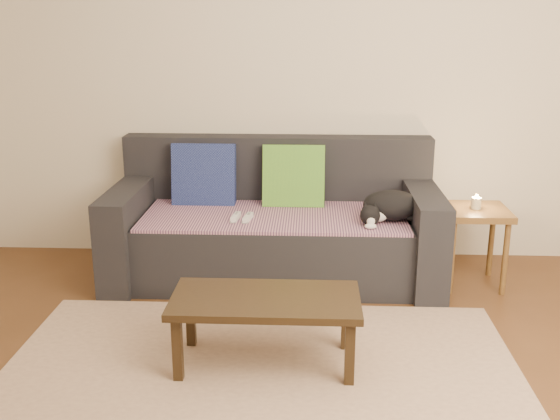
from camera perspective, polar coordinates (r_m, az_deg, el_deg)
The scene contains 13 objects.
ground at distance 3.00m, azimuth -2.12°, elevation -16.69°, with size 4.50×4.50×0.00m, color brown.
back_wall at distance 4.53m, azimuth -0.16°, elevation 12.03°, with size 4.50×0.04×2.60m, color beige.
sofa at distance 4.30m, azimuth -0.43°, elevation -1.69°, with size 2.10×0.94×0.87m.
throw_blanket at distance 4.17m, azimuth -0.50°, elevation -0.50°, with size 1.66×0.74×0.02m, color #3E274A.
cushion_navy at distance 4.43m, azimuth -6.63°, elevation 3.04°, with size 0.42×0.11×0.42m, color #121B4E.
cushion_green at distance 4.37m, azimuth 1.20°, elevation 2.97°, with size 0.41×0.10×0.41m, color #0B4729.
cat at distance 4.08m, azimuth 9.55°, elevation 0.31°, with size 0.43×0.36×0.19m.
wii_remote_a at distance 4.07m, azimuth -3.87°, elevation -0.61°, with size 0.15×0.04×0.03m, color white.
wii_remote_b at distance 4.06m, azimuth -2.81°, elevation -0.65°, with size 0.15×0.04×0.03m, color white.
side_table at distance 4.27m, azimuth 16.58°, elevation -1.02°, with size 0.40×0.40×0.50m.
candle at distance 4.24m, azimuth 16.71°, elevation 0.61°, with size 0.06×0.06×0.09m.
rug at distance 3.13m, azimuth -1.89°, elevation -15.10°, with size 2.50×1.80×0.01m, color tan.
coffee_table at distance 3.17m, azimuth -1.27°, elevation -8.33°, with size 0.90×0.45×0.36m.
Camera 1 is at (0.22, -2.51, 1.63)m, focal length 42.00 mm.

